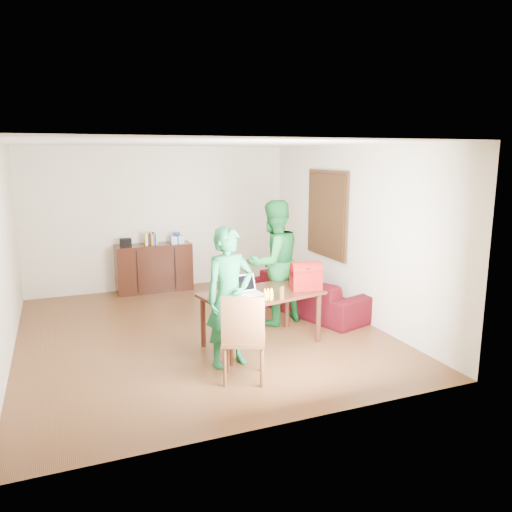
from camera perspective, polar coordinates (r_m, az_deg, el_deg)
name	(u,v)px	position (r m, az deg, el deg)	size (l,w,h in m)	color
room	(197,243)	(7.21, -6.74, 1.52)	(5.20, 5.70, 2.90)	#422910
table	(262,299)	(6.74, 0.64, -4.92)	(1.71, 1.17, 0.73)	black
chair	(244,355)	(5.81, -1.37, -11.23)	(0.62, 0.61, 1.05)	brown
person_near	(229,297)	(6.05, -3.06, -4.72)	(0.63, 0.41, 1.72)	#156234
person_far	(274,263)	(7.54, 2.02, -0.76)	(0.92, 0.72, 1.89)	#166327
laptop	(249,291)	(6.60, -0.82, -4.06)	(0.37, 0.28, 0.24)	white
bananas	(269,298)	(6.33, 1.46, -4.88)	(0.17, 0.11, 0.06)	gold
bottle	(282,292)	(6.38, 2.96, -4.13)	(0.07, 0.07, 0.20)	#582E14
red_bag	(306,278)	(6.87, 5.72, -2.56)	(0.41, 0.24, 0.30)	maroon
sofa	(311,293)	(8.27, 6.26, -4.24)	(2.14, 0.84, 0.62)	#35060D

